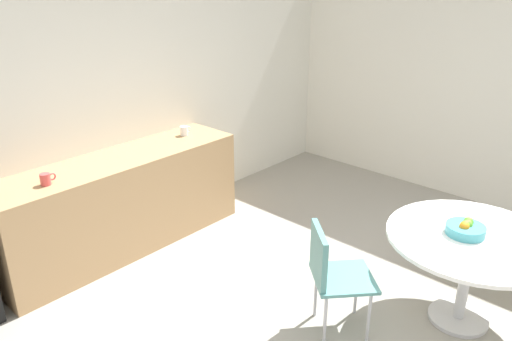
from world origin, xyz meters
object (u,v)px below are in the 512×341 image
fruit_bowl (466,229)px  mug_white (184,131)px  mug_green (46,179)px  chair_teal (331,269)px  round_table (470,251)px

fruit_bowl → mug_white: 2.81m
mug_white → mug_green: 1.54m
mug_green → chair_teal: bearing=-63.3°
chair_teal → mug_white: mug_white is taller
round_table → chair_teal: bearing=138.0°
round_table → chair_teal: (-0.76, 0.68, -0.08)m
mug_white → round_table: bearing=-85.3°
round_table → mug_white: (-0.24, 2.85, 0.34)m
chair_teal → mug_green: bearing=116.7°
round_table → fruit_bowl: (-0.01, 0.06, 0.16)m
round_table → mug_white: 2.88m
mug_green → mug_white: bearing=5.5°
round_table → mug_green: bearing=123.3°
round_table → fruit_bowl: bearing=96.0°
mug_white → fruit_bowl: bearing=-85.3°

